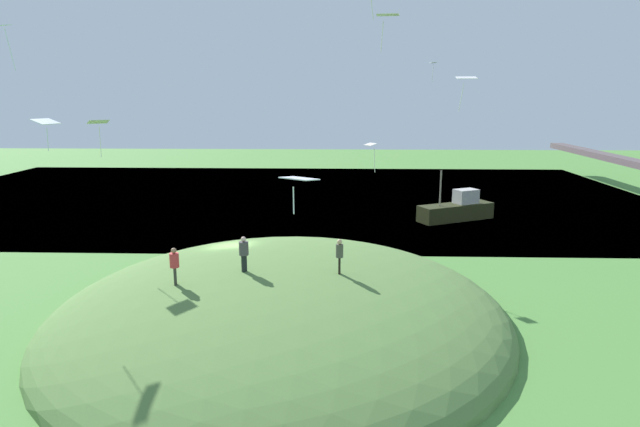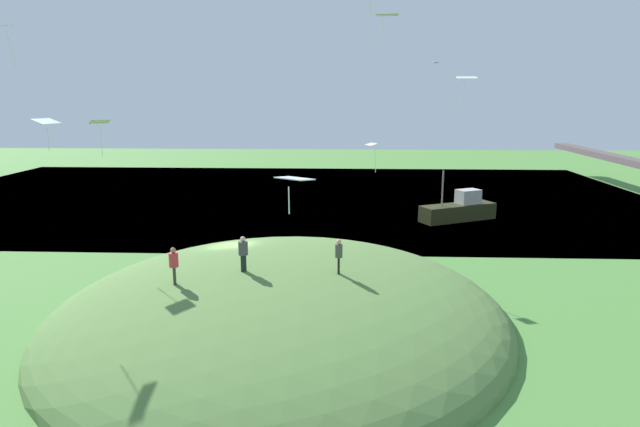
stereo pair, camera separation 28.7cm
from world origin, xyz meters
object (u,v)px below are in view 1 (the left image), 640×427
(boat_on_lake, at_px, (457,210))
(kite_9, at_px, (5,31))
(person_watching_kites, at_px, (244,250))
(kite_8, at_px, (46,122))
(person_near_shore, at_px, (340,252))
(kite_6, at_px, (466,79))
(kite_1, at_px, (299,180))
(kite_2, at_px, (98,123))
(kite_5, at_px, (433,65))
(kite_3, at_px, (371,146))
(person_with_child, at_px, (174,262))
(kite_0, at_px, (387,16))

(boat_on_lake, height_order, kite_9, kite_9)
(person_watching_kites, distance_m, kite_8, 11.27)
(person_near_shore, relative_size, kite_9, 0.82)
(kite_6, relative_size, kite_9, 0.88)
(kite_9, bearing_deg, kite_8, 66.49)
(kite_1, height_order, kite_9, kite_9)
(person_near_shore, bearing_deg, kite_9, -91.66)
(kite_8, bearing_deg, kite_2, 175.00)
(kite_5, height_order, kite_6, kite_5)
(person_watching_kites, height_order, kite_1, kite_1)
(kite_2, xyz_separation_m, kite_3, (-4.05, 15.67, -1.62))
(kite_6, bearing_deg, kite_8, -77.43)
(person_near_shore, height_order, kite_5, kite_5)
(person_near_shore, height_order, kite_6, kite_6)
(kite_2, relative_size, kite_9, 0.99)
(person_watching_kites, xyz_separation_m, person_with_child, (1.49, -3.06, -0.18))
(kite_2, height_order, kite_3, kite_2)
(kite_8, bearing_deg, kite_6, 102.57)
(kite_6, relative_size, kite_8, 1.24)
(boat_on_lake, distance_m, person_with_child, 29.63)
(kite_0, relative_size, kite_6, 0.87)
(boat_on_lake, bearing_deg, kite_5, -161.46)
(kite_3, relative_size, kite_6, 0.97)
(kite_1, distance_m, kite_3, 19.54)
(kite_6, bearing_deg, person_watching_kites, -67.94)
(kite_1, relative_size, kite_2, 0.57)
(person_near_shore, bearing_deg, kite_6, 126.25)
(person_with_child, relative_size, kite_6, 0.96)
(boat_on_lake, relative_size, kite_0, 4.33)
(kite_3, distance_m, kite_5, 12.28)
(person_watching_kites, height_order, person_with_child, person_watching_kites)
(kite_9, bearing_deg, kite_2, 148.98)
(kite_0, height_order, kite_6, kite_0)
(kite_0, xyz_separation_m, kite_1, (10.85, -3.33, -5.94))
(person_near_shore, height_order, kite_3, kite_3)
(kite_5, bearing_deg, kite_3, -28.95)
(person_near_shore, height_order, kite_8, kite_8)
(kite_8, bearing_deg, person_watching_kites, 89.90)
(person_with_child, bearing_deg, kite_0, -93.71)
(kite_9, bearing_deg, kite_3, 113.97)
(person_near_shore, bearing_deg, person_with_child, -77.86)
(kite_8, bearing_deg, person_near_shore, 89.83)
(kite_1, height_order, kite_3, kite_1)
(person_near_shore, xyz_separation_m, kite_5, (-18.53, 7.27, 9.92))
(person_with_child, xyz_separation_m, kite_0, (-1.97, 9.94, 11.26))
(kite_5, height_order, kite_9, kite_9)
(kite_0, distance_m, kite_6, 6.84)
(person_with_child, height_order, kite_6, kite_6)
(person_with_child, distance_m, kite_6, 18.04)
(kite_8, bearing_deg, boat_on_lake, 131.48)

